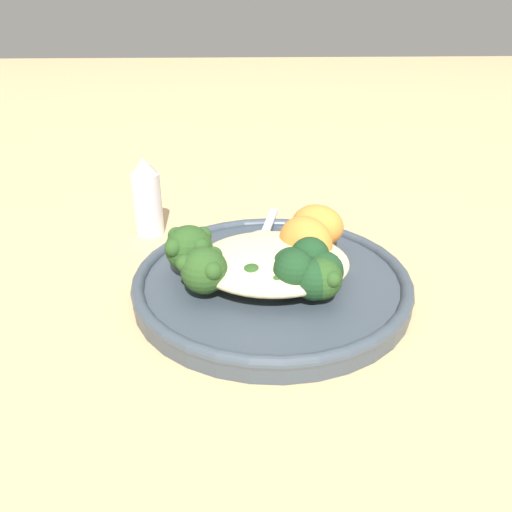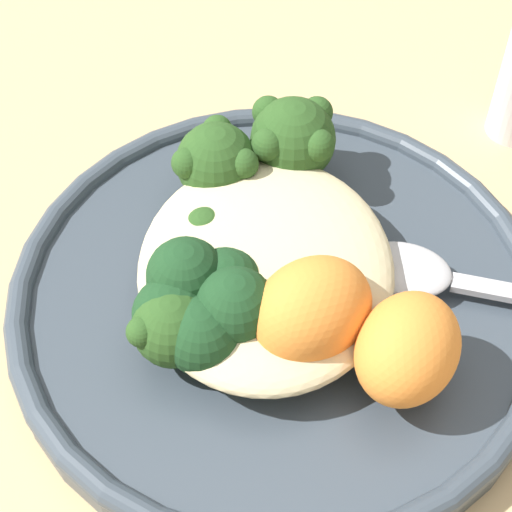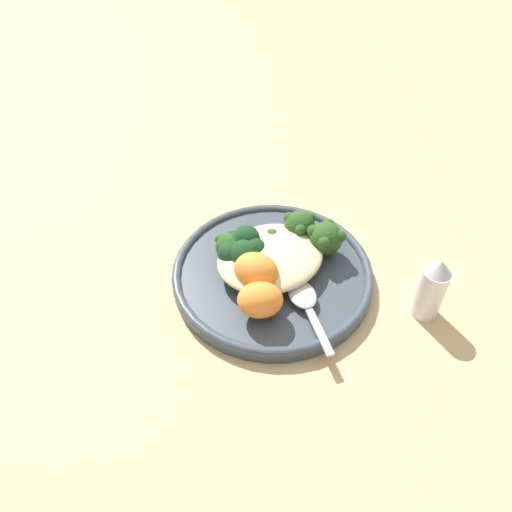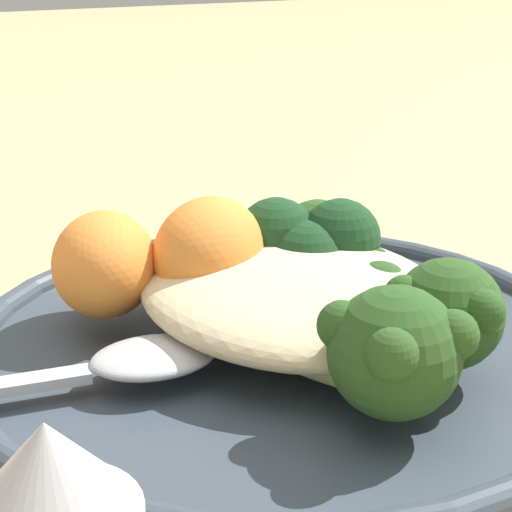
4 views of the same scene
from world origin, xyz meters
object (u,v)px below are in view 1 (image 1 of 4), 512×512
object	(u,v)px
broccoli_stalk_2	(261,270)
salt_shaker	(147,197)
broccoli_stalk_1	(213,269)
sweet_potato_chunk_0	(317,226)
quinoa_mound	(275,260)
sweet_potato_chunk_1	(306,241)
spoon	(263,237)
plate	(276,281)
kale_tuft	(306,269)
broccoli_stalk_0	(199,249)
broccoli_stalk_4	(315,275)
broccoli_stalk_3	(284,276)

from	to	relation	value
broccoli_stalk_2	salt_shaker	size ratio (longest dim) A/B	0.97
broccoli_stalk_1	salt_shaker	bearing A→B (deg)	-104.20
sweet_potato_chunk_0	salt_shaker	world-z (taller)	salt_shaker
quinoa_mound	sweet_potato_chunk_1	distance (m)	0.04
broccoli_stalk_1	broccoli_stalk_2	size ratio (longest dim) A/B	1.19
sweet_potato_chunk_1	salt_shaker	world-z (taller)	salt_shaker
spoon	salt_shaker	bearing A→B (deg)	73.86
spoon	salt_shaker	distance (m)	0.15
plate	spoon	xyz separation A→B (m)	(-0.01, 0.07, 0.01)
quinoa_mound	sweet_potato_chunk_0	bearing A→B (deg)	49.64
plate	sweet_potato_chunk_0	size ratio (longest dim) A/B	4.85
plate	kale_tuft	distance (m)	0.05
broccoli_stalk_1	sweet_potato_chunk_1	bearing A→B (deg)	164.56
broccoli_stalk_0	broccoli_stalk_4	world-z (taller)	broccoli_stalk_0
kale_tuft	salt_shaker	world-z (taller)	salt_shaker
plate	spoon	world-z (taller)	spoon
plate	quinoa_mound	distance (m)	0.02
broccoli_stalk_3	sweet_potato_chunk_0	size ratio (longest dim) A/B	1.70
broccoli_stalk_0	sweet_potato_chunk_0	bearing A→B (deg)	-172.30
broccoli_stalk_1	sweet_potato_chunk_1	size ratio (longest dim) A/B	1.88
broccoli_stalk_0	broccoli_stalk_2	distance (m)	0.06
sweet_potato_chunk_0	broccoli_stalk_4	bearing A→B (deg)	-99.62
kale_tuft	broccoli_stalk_0	bearing A→B (deg)	156.16
broccoli_stalk_2	broccoli_stalk_4	bearing A→B (deg)	90.36
broccoli_stalk_4	quinoa_mound	bearing A→B (deg)	-159.31
plate	broccoli_stalk_2	world-z (taller)	broccoli_stalk_2
plate	quinoa_mound	world-z (taller)	quinoa_mound
broccoli_stalk_1	broccoli_stalk_2	xyz separation A→B (m)	(0.04, 0.01, -0.01)
broccoli_stalk_3	spoon	bearing A→B (deg)	-172.39
broccoli_stalk_1	sweet_potato_chunk_0	bearing A→B (deg)	177.31
broccoli_stalk_4	spoon	distance (m)	0.11
broccoli_stalk_3	sweet_potato_chunk_0	xyz separation A→B (m)	(0.04, 0.08, 0.01)
broccoli_stalk_3	sweet_potato_chunk_0	distance (m)	0.09
quinoa_mound	broccoli_stalk_3	bearing A→B (deg)	-77.49
salt_shaker	sweet_potato_chunk_1	bearing A→B (deg)	-36.86
broccoli_stalk_2	spoon	xyz separation A→B (m)	(0.01, 0.08, -0.01)
sweet_potato_chunk_0	kale_tuft	xyz separation A→B (m)	(-0.02, -0.09, -0.00)
plate	broccoli_stalk_4	bearing A→B (deg)	-50.80
sweet_potato_chunk_0	salt_shaker	bearing A→B (deg)	155.11
quinoa_mound	sweet_potato_chunk_0	size ratio (longest dim) A/B	2.61
broccoli_stalk_3	salt_shaker	bearing A→B (deg)	-139.60
broccoli_stalk_0	broccoli_stalk_2	xyz separation A→B (m)	(0.06, -0.03, -0.01)
spoon	kale_tuft	bearing A→B (deg)	-149.74
plate	sweet_potato_chunk_0	world-z (taller)	sweet_potato_chunk_0
broccoli_stalk_0	sweet_potato_chunk_0	size ratio (longest dim) A/B	2.36
broccoli_stalk_0	broccoli_stalk_2	world-z (taller)	broccoli_stalk_0
broccoli_stalk_2	spoon	bearing A→B (deg)	-160.19
broccoli_stalk_1	plate	bearing A→B (deg)	163.79
broccoli_stalk_3	broccoli_stalk_4	bearing A→B (deg)	74.88
broccoli_stalk_1	salt_shaker	xyz separation A→B (m)	(-0.08, 0.16, 0.00)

